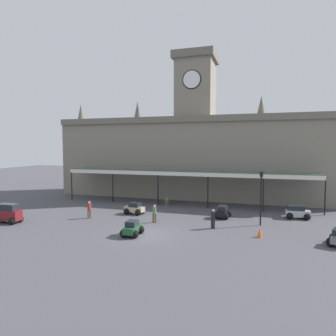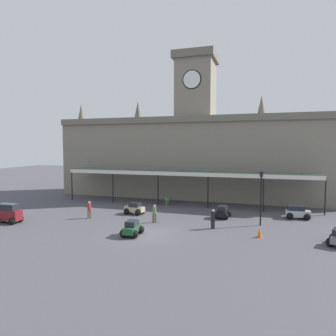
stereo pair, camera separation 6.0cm
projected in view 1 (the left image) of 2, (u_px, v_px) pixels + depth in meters
ground_plane at (145, 234)px, 24.24m from camera, size 140.00×140.00×0.00m
station_building at (195, 153)px, 41.57m from camera, size 38.00×6.94×19.40m
entrance_canopy at (185, 172)px, 36.32m from camera, size 30.21×3.26×4.09m
car_black_sedan at (223, 213)px, 29.71m from camera, size 1.64×2.12×1.19m
car_beige_sedan at (134, 209)px, 31.33m from camera, size 2.14×1.67×1.19m
car_maroon_van at (8, 214)px, 27.72m from camera, size 2.43×1.64×1.77m
car_green_sedan at (132, 229)px, 23.87m from camera, size 1.58×2.09×1.19m
car_silver_estate at (297, 213)px, 29.37m from camera, size 2.28×1.60×1.27m
pedestrian_near_entrance at (213, 218)px, 25.79m from camera, size 0.36×0.34×1.67m
pedestrian_beside_cars at (155, 213)px, 27.82m from camera, size 0.38×0.34×1.67m
pedestrian_crossing_forecourt at (89, 209)px, 29.45m from camera, size 0.34×0.37×1.67m
victorian_lamppost at (261, 191)px, 26.68m from camera, size 0.30×0.30×4.94m
traffic_cone at (260, 233)px, 23.37m from camera, size 0.40×0.40×0.74m
planter_forecourt_centre at (167, 201)px, 35.85m from camera, size 0.60×0.60×0.96m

